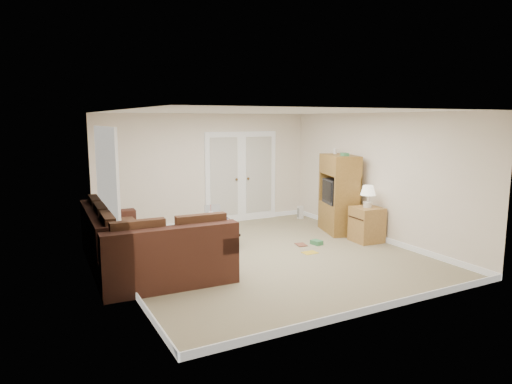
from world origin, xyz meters
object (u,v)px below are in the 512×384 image
coffee_table (215,230)px  side_cabinet (367,221)px  sectional_sofa (138,249)px  tv_armoire (339,193)px

coffee_table → side_cabinet: 2.96m
sectional_sofa → coffee_table: size_ratio=2.52×
sectional_sofa → tv_armoire: 4.45m
sectional_sofa → side_cabinet: size_ratio=2.70×
sectional_sofa → side_cabinet: side_cabinet is taller
sectional_sofa → tv_armoire: size_ratio=1.70×
sectional_sofa → tv_armoire: bearing=9.9°
side_cabinet → sectional_sofa: bearing=179.9°
sectional_sofa → coffee_table: (1.74, 1.00, -0.10)m
tv_armoire → side_cabinet: tv_armoire is taller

